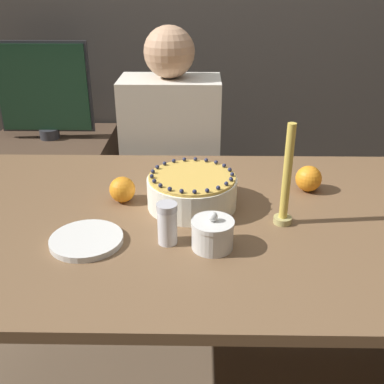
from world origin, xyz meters
name	(u,v)px	position (x,y,z in m)	size (l,w,h in m)	color
dining_table	(222,246)	(0.00, 0.00, 0.64)	(1.64, 0.93, 0.74)	brown
cake	(192,191)	(-0.09, 0.06, 0.79)	(0.26, 0.26, 0.11)	white
sugar_bowl	(213,234)	(-0.03, -0.16, 0.78)	(0.11, 0.11, 0.10)	silver
sugar_shaker	(167,223)	(-0.15, -0.14, 0.79)	(0.05, 0.05, 0.11)	white
plate_stack	(87,240)	(-0.35, -0.15, 0.75)	(0.19, 0.19, 0.02)	silver
candle	(286,185)	(0.16, -0.04, 0.85)	(0.05, 0.05, 0.28)	tan
orange_fruit_1	(122,190)	(-0.30, 0.09, 0.78)	(0.08, 0.08, 0.08)	orange
orange_fruit_2	(309,179)	(0.27, 0.17, 0.78)	(0.08, 0.08, 0.08)	orange
person_man_blue_shirt	(172,187)	(-0.19, 0.66, 0.51)	(0.40, 0.34, 1.18)	#595960
side_cabinet	(58,189)	(-0.84, 1.09, 0.29)	(0.61, 0.53, 0.59)	#4C3828
tv_monitor	(44,90)	(-0.84, 1.09, 0.83)	(0.47, 0.10, 0.48)	#2D2D33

